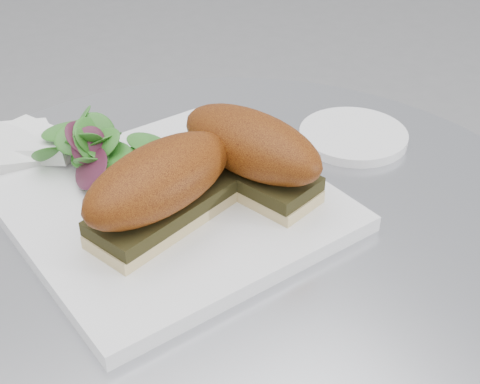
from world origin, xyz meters
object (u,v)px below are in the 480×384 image
(sandwich_left, at_px, (160,187))
(saucer, at_px, (353,136))
(plate, at_px, (170,205))
(sandwich_right, at_px, (251,151))

(sandwich_left, bearing_deg, saucer, -7.48)
(plate, distance_m, saucer, 0.25)
(plate, relative_size, sandwich_right, 1.63)
(sandwich_left, bearing_deg, sandwich_right, -12.64)
(sandwich_right, distance_m, saucer, 0.18)
(saucer, bearing_deg, sandwich_right, -165.76)
(saucer, bearing_deg, sandwich_left, -168.83)
(plate, height_order, sandwich_right, sandwich_right)
(plate, height_order, saucer, plate)
(plate, height_order, sandwich_left, sandwich_left)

